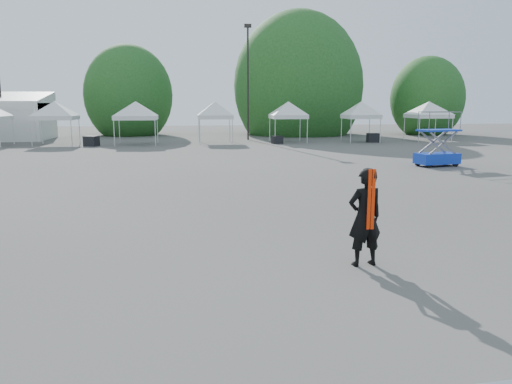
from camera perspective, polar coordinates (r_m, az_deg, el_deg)
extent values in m
plane|color=#474442|center=(12.44, 3.27, -4.98)|extent=(120.00, 120.00, 0.00)
cylinder|color=black|center=(44.13, -0.93, 12.16)|extent=(0.16, 0.16, 9.50)
cube|color=black|center=(44.56, -0.95, 18.47)|extent=(0.60, 0.25, 0.30)
cylinder|color=#382314|center=(52.13, -14.22, 7.58)|extent=(0.36, 0.36, 2.27)
ellipsoid|color=#1C4C19|center=(52.09, -14.35, 10.66)|extent=(4.16, 4.16, 4.78)
cylinder|color=#382314|center=(52.06, 4.77, 8.14)|extent=(0.36, 0.36, 2.80)
ellipsoid|color=#1C4C19|center=(52.05, 4.83, 11.94)|extent=(5.12, 5.12, 5.89)
cylinder|color=#382314|center=(54.56, 18.80, 7.37)|extent=(0.36, 0.36, 2.10)
ellipsoid|color=#1C4C19|center=(54.52, 18.96, 10.08)|extent=(3.84, 3.84, 4.42)
cylinder|color=silver|center=(43.94, -26.00, 6.25)|extent=(0.06, 0.06, 2.00)
cylinder|color=silver|center=(40.77, -24.31, 6.15)|extent=(0.06, 0.06, 2.00)
cylinder|color=silver|center=(40.06, -20.34, 6.36)|extent=(0.06, 0.06, 2.00)
cylinder|color=silver|center=(43.53, -23.26, 6.43)|extent=(0.06, 0.06, 2.00)
cylinder|color=silver|center=(42.87, -19.53, 6.62)|extent=(0.06, 0.06, 2.00)
cube|color=silver|center=(41.74, -21.96, 7.87)|extent=(3.07, 3.07, 0.30)
pyramid|color=silver|center=(41.72, -22.08, 9.59)|extent=(4.35, 4.35, 1.10)
cylinder|color=silver|center=(38.75, -15.91, 6.50)|extent=(0.06, 0.06, 2.00)
cylinder|color=silver|center=(38.45, -11.44, 6.66)|extent=(0.06, 0.06, 2.00)
cylinder|color=silver|center=(41.73, -15.34, 6.76)|extent=(0.06, 0.06, 2.00)
cylinder|color=silver|center=(41.45, -11.19, 6.91)|extent=(0.06, 0.06, 2.00)
cube|color=silver|center=(40.02, -13.54, 8.26)|extent=(3.21, 3.21, 0.30)
pyramid|color=silver|center=(40.00, -13.61, 10.05)|extent=(4.53, 4.53, 1.10)
cylinder|color=silver|center=(39.55, -6.44, 6.89)|extent=(0.06, 0.06, 2.00)
cylinder|color=silver|center=(39.70, -2.69, 6.95)|extent=(0.06, 0.06, 2.00)
cylinder|color=silver|center=(42.12, -6.54, 7.08)|extent=(0.06, 0.06, 2.00)
cylinder|color=silver|center=(42.26, -3.01, 7.15)|extent=(0.06, 0.06, 2.00)
cube|color=silver|center=(40.84, -4.69, 8.54)|extent=(2.78, 2.78, 0.30)
pyramid|color=silver|center=(40.82, -4.72, 10.29)|extent=(3.93, 3.93, 1.10)
cylinder|color=silver|center=(40.00, 2.20, 6.98)|extent=(0.06, 0.06, 2.00)
cylinder|color=silver|center=(40.54, 5.89, 6.98)|extent=(0.06, 0.06, 2.00)
cylinder|color=silver|center=(42.58, 1.58, 7.18)|extent=(0.06, 0.06, 2.00)
cylinder|color=silver|center=(43.09, 5.06, 7.18)|extent=(0.06, 0.06, 2.00)
cube|color=silver|center=(41.49, 3.70, 8.58)|extent=(2.83, 2.83, 0.30)
pyramid|color=silver|center=(41.47, 3.72, 10.30)|extent=(4.00, 4.00, 1.10)
cylinder|color=silver|center=(40.82, 10.78, 6.87)|extent=(0.06, 0.06, 2.00)
cylinder|color=silver|center=(41.68, 14.02, 6.82)|extent=(0.06, 0.06, 2.00)
cylinder|color=silver|center=(43.17, 9.73, 7.08)|extent=(0.06, 0.06, 2.00)
cylinder|color=silver|center=(43.98, 12.83, 7.03)|extent=(0.06, 0.06, 2.00)
cube|color=silver|center=(42.35, 11.89, 8.41)|extent=(2.67, 2.67, 0.30)
pyramid|color=silver|center=(42.33, 11.96, 10.10)|extent=(3.78, 3.78, 1.10)
cylinder|color=silver|center=(43.65, 18.15, 6.75)|extent=(0.06, 0.06, 2.00)
cylinder|color=silver|center=(45.00, 21.51, 6.64)|extent=(0.06, 0.06, 2.00)
cylinder|color=silver|center=(46.28, 16.58, 7.01)|extent=(0.06, 0.06, 2.00)
cylinder|color=silver|center=(47.56, 19.80, 6.90)|extent=(0.06, 0.06, 2.00)
cube|color=silver|center=(45.56, 19.09, 8.19)|extent=(3.11, 3.11, 0.30)
pyramid|color=silver|center=(45.54, 19.18, 9.76)|extent=(4.40, 4.40, 1.10)
imported|color=black|center=(10.20, 12.34, -2.84)|extent=(0.80, 0.59, 1.99)
cube|color=red|center=(9.93, 12.82, -0.85)|extent=(0.16, 0.03, 1.20)
cube|color=#0D3AAA|center=(27.43, 19.97, 3.64)|extent=(2.32, 1.45, 0.54)
cube|color=#0D3AAA|center=(27.32, 20.16, 6.64)|extent=(2.22, 1.39, 0.09)
cylinder|color=black|center=(26.61, 19.16, 2.98)|extent=(0.34, 0.19, 0.32)
cylinder|color=black|center=(27.62, 21.84, 3.05)|extent=(0.34, 0.19, 0.32)
cylinder|color=black|center=(27.33, 18.02, 3.22)|extent=(0.34, 0.19, 0.32)
cylinder|color=black|center=(28.31, 20.68, 3.29)|extent=(0.34, 0.19, 0.32)
cube|color=black|center=(39.68, -18.30, 5.55)|extent=(1.21, 1.10, 0.76)
cube|color=black|center=(39.95, 2.43, 5.98)|extent=(0.92, 0.79, 0.62)
cube|color=black|center=(42.42, 13.24, 6.05)|extent=(0.99, 0.79, 0.74)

